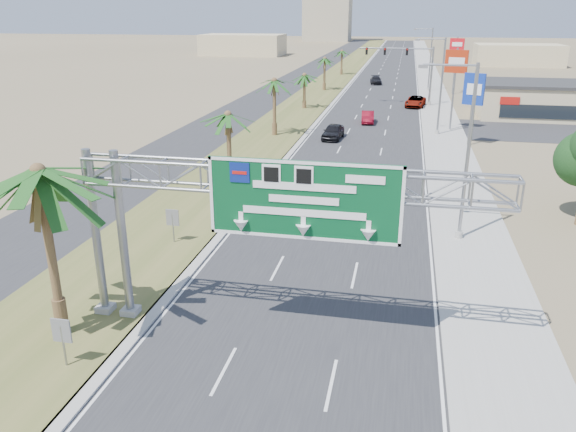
% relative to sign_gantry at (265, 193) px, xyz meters
% --- Properties ---
extents(road, '(12.00, 300.00, 0.02)m').
position_rel_sign_gantry_xyz_m(road, '(1.06, 100.07, -6.05)').
color(road, '#28282B').
rests_on(road, ground).
extents(sidewalk_right, '(4.00, 300.00, 0.10)m').
position_rel_sign_gantry_xyz_m(sidewalk_right, '(9.56, 100.07, -6.01)').
color(sidewalk_right, '#9E9B93').
rests_on(sidewalk_right, ground).
extents(median_grass, '(7.00, 300.00, 0.12)m').
position_rel_sign_gantry_xyz_m(median_grass, '(-8.94, 100.07, -6.00)').
color(median_grass, '#505827').
rests_on(median_grass, ground).
extents(opposing_road, '(8.00, 300.00, 0.02)m').
position_rel_sign_gantry_xyz_m(opposing_road, '(-15.94, 100.07, -6.05)').
color(opposing_road, '#28282B').
rests_on(opposing_road, ground).
extents(sign_gantry, '(16.75, 1.24, 7.50)m').
position_rel_sign_gantry_xyz_m(sign_gantry, '(0.00, 0.00, 0.00)').
color(sign_gantry, gray).
rests_on(sign_gantry, ground).
extents(palm_near, '(5.70, 5.70, 8.35)m').
position_rel_sign_gantry_xyz_m(palm_near, '(-8.14, -1.93, 0.87)').
color(palm_near, brown).
rests_on(palm_near, ground).
extents(palm_row_b, '(3.99, 3.99, 5.95)m').
position_rel_sign_gantry_xyz_m(palm_row_b, '(-8.44, 22.07, -1.16)').
color(palm_row_b, brown).
rests_on(palm_row_b, ground).
extents(palm_row_c, '(3.99, 3.99, 6.75)m').
position_rel_sign_gantry_xyz_m(palm_row_c, '(-8.44, 38.07, -0.39)').
color(palm_row_c, brown).
rests_on(palm_row_c, ground).
extents(palm_row_d, '(3.99, 3.99, 5.45)m').
position_rel_sign_gantry_xyz_m(palm_row_d, '(-8.44, 56.07, -1.64)').
color(palm_row_d, brown).
rests_on(palm_row_d, ground).
extents(palm_row_e, '(3.99, 3.99, 6.15)m').
position_rel_sign_gantry_xyz_m(palm_row_e, '(-8.44, 75.07, -0.97)').
color(palm_row_e, brown).
rests_on(palm_row_e, ground).
extents(palm_row_f, '(3.99, 3.99, 5.75)m').
position_rel_sign_gantry_xyz_m(palm_row_f, '(-8.44, 100.07, -1.35)').
color(palm_row_f, brown).
rests_on(palm_row_f, ground).
extents(streetlight_near, '(3.27, 0.44, 10.00)m').
position_rel_sign_gantry_xyz_m(streetlight_near, '(8.36, 12.07, -1.36)').
color(streetlight_near, gray).
rests_on(streetlight_near, ground).
extents(streetlight_mid, '(3.27, 0.44, 10.00)m').
position_rel_sign_gantry_xyz_m(streetlight_mid, '(8.36, 42.07, -1.36)').
color(streetlight_mid, gray).
rests_on(streetlight_mid, ground).
extents(streetlight_far, '(3.27, 0.44, 10.00)m').
position_rel_sign_gantry_xyz_m(streetlight_far, '(8.36, 78.07, -1.36)').
color(streetlight_far, gray).
rests_on(streetlight_far, ground).
extents(signal_mast, '(10.28, 0.71, 8.00)m').
position_rel_sign_gantry_xyz_m(signal_mast, '(6.23, 62.05, -1.21)').
color(signal_mast, gray).
rests_on(signal_mast, ground).
extents(store_building, '(18.00, 10.00, 4.00)m').
position_rel_sign_gantry_xyz_m(store_building, '(23.06, 56.07, -4.06)').
color(store_building, '#CBBD89').
rests_on(store_building, ground).
extents(median_signback_a, '(0.75, 0.08, 2.08)m').
position_rel_sign_gantry_xyz_m(median_signback_a, '(-6.74, -3.93, -4.61)').
color(median_signback_a, gray).
rests_on(median_signback_a, ground).
extents(median_signback_b, '(0.75, 0.08, 2.08)m').
position_rel_sign_gantry_xyz_m(median_signback_b, '(-7.44, 8.07, -4.61)').
color(median_signback_b, gray).
rests_on(median_signback_b, ground).
extents(building_distant_left, '(24.00, 14.00, 6.00)m').
position_rel_sign_gantry_xyz_m(building_distant_left, '(-43.94, 150.07, -3.06)').
color(building_distant_left, '#CBBD89').
rests_on(building_distant_left, ground).
extents(building_distant_right, '(20.00, 12.00, 5.00)m').
position_rel_sign_gantry_xyz_m(building_distant_right, '(31.06, 130.07, -3.56)').
color(building_distant_right, '#CBBD89').
rests_on(building_distant_right, ground).
extents(car_left_lane, '(2.17, 4.63, 1.53)m').
position_rel_sign_gantry_xyz_m(car_left_lane, '(-2.13, 37.73, -5.29)').
color(car_left_lane, black).
rests_on(car_left_lane, ground).
extents(car_mid_lane, '(1.74, 4.22, 1.36)m').
position_rel_sign_gantry_xyz_m(car_mid_lane, '(0.74, 47.47, -5.38)').
color(car_mid_lane, maroon).
rests_on(car_mid_lane, ground).
extents(car_right_lane, '(3.10, 5.57, 1.47)m').
position_rel_sign_gantry_xyz_m(car_right_lane, '(6.39, 60.69, -5.32)').
color(car_right_lane, gray).
rests_on(car_right_lane, ground).
extents(car_far, '(2.40, 4.96, 1.39)m').
position_rel_sign_gantry_xyz_m(car_far, '(-0.49, 85.79, -5.36)').
color(car_far, black).
rests_on(car_far, ground).
extents(pole_sign_red_near, '(2.38, 1.01, 8.86)m').
position_rel_sign_gantry_xyz_m(pole_sign_red_near, '(10.06, 44.84, 0.90)').
color(pole_sign_red_near, gray).
rests_on(pole_sign_red_near, ground).
extents(pole_sign_blue, '(1.95, 1.09, 7.19)m').
position_rel_sign_gantry_xyz_m(pole_sign_blue, '(11.36, 37.53, -0.82)').
color(pole_sign_blue, gray).
rests_on(pole_sign_blue, ground).
extents(pole_sign_red_far, '(2.20, 0.85, 8.76)m').
position_rel_sign_gantry_xyz_m(pole_sign_red_far, '(12.32, 75.25, 0.88)').
color(pole_sign_red_far, gray).
rests_on(pole_sign_red_far, ground).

